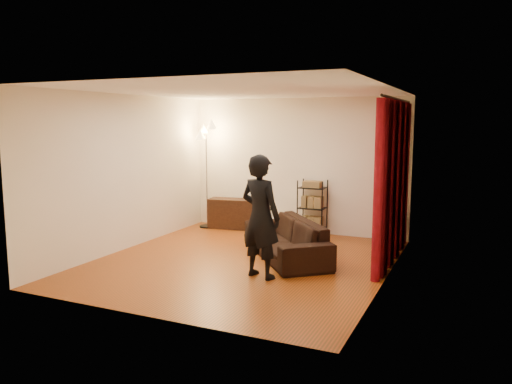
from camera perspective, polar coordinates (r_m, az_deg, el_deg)
The scene contains 14 objects.
floor at distance 8.09m, azimuth -1.54°, elevation -7.97°, with size 5.00×5.00×0.00m, color #9B3D12.
ceiling at distance 7.79m, azimuth -1.61°, elevation 11.49°, with size 5.00×5.00×0.00m, color white.
wall_back at distance 10.12m, azimuth 4.64°, elevation 3.02°, with size 5.00×5.00×0.00m, color #F2E6CC.
wall_front at distance 5.70m, azimuth -12.63°, elevation -1.04°, with size 5.00×5.00×0.00m, color #F2E6CC.
wall_left at distance 9.03m, azimuth -14.53°, elevation 2.19°, with size 5.00×5.00×0.00m, color #F2E6CC.
wall_right at distance 7.14m, azimuth 14.89°, elevation 0.69°, with size 5.00×5.00×0.00m, color #F2E6CC.
curtain_rod at distance 8.22m, azimuth 15.84°, elevation 10.18°, with size 0.04×0.04×2.65m, color black.
curtain at distance 8.27m, azimuth 15.36°, elevation 1.12°, with size 0.22×2.65×2.55m, color maroon, non-canonical shape.
sofa at distance 8.28m, azimuth 3.41°, elevation -5.35°, with size 2.16×0.85×0.63m, color black.
person at distance 7.11m, azimuth 0.51°, elevation -2.83°, with size 0.65×0.43×1.78m, color black.
media_cabinet at distance 10.51m, azimuth -2.49°, elevation -2.49°, with size 1.07×0.40×0.62m, color #321C0F.
storage_boxes at distance 10.31m, azimuth 1.42°, elevation -3.68°, with size 0.33×0.26×0.27m, color silver, non-canonical shape.
wire_shelf at distance 9.86m, azimuth 6.45°, elevation -1.82°, with size 0.50×0.35×1.10m, color black, non-canonical shape.
floor_lamp at distance 10.55m, azimuth -5.67°, elevation 1.84°, with size 0.40×0.40×2.20m, color silver, non-canonical shape.
Camera 1 is at (3.40, -6.99, 2.23)m, focal length 35.00 mm.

